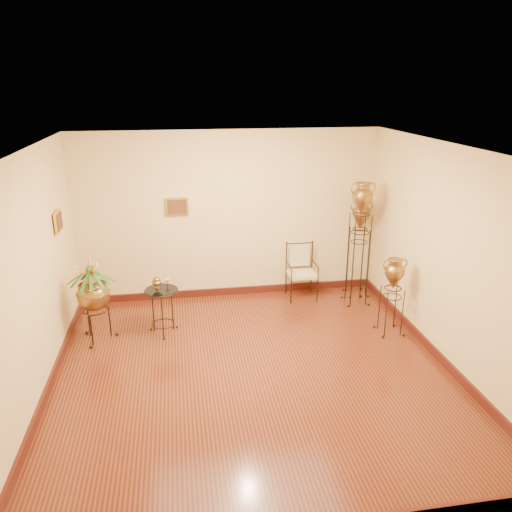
{
  "coord_description": "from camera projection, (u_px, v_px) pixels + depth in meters",
  "views": [
    {
      "loc": [
        -0.85,
        -5.46,
        3.51
      ],
      "look_at": [
        0.25,
        1.3,
        1.1
      ],
      "focal_mm": 35.0,
      "sensor_mm": 36.0,
      "label": 1
    }
  ],
  "objects": [
    {
      "name": "ground",
      "position": [
        253.0,
        371.0,
        6.38
      ],
      "size": [
        5.0,
        5.0,
        0.0
      ],
      "primitive_type": "plane",
      "color": "maroon",
      "rests_on": "ground"
    },
    {
      "name": "amphora_mid",
      "position": [
        359.0,
        248.0,
        8.43
      ],
      "size": [
        0.49,
        0.49,
        1.67
      ],
      "rotation": [
        0.0,
        0.0,
        0.41
      ],
      "color": "black",
      "rests_on": "ground"
    },
    {
      "name": "amphora_tall",
      "position": [
        359.0,
        243.0,
        8.04
      ],
      "size": [
        0.44,
        0.44,
        2.05
      ],
      "rotation": [
        0.0,
        0.0,
        0.1
      ],
      "color": "black",
      "rests_on": "ground"
    },
    {
      "name": "armchair",
      "position": [
        302.0,
        272.0,
        8.4
      ],
      "size": [
        0.53,
        0.49,
        0.93
      ],
      "rotation": [
        0.0,
        0.0,
        -0.01
      ],
      "color": "black",
      "rests_on": "ground"
    },
    {
      "name": "room_shell",
      "position": [
        252.0,
        242.0,
        5.81
      ],
      "size": [
        5.02,
        5.02,
        2.81
      ],
      "color": "beige",
      "rests_on": "ground"
    },
    {
      "name": "planter_urn",
      "position": [
        93.0,
        292.0,
        6.93
      ],
      "size": [
        0.89,
        0.89,
        1.33
      ],
      "rotation": [
        0.0,
        0.0,
        -0.3
      ],
      "color": "black",
      "rests_on": "ground"
    },
    {
      "name": "side_table",
      "position": [
        162.0,
        310.0,
        7.25
      ],
      "size": [
        0.62,
        0.62,
        0.87
      ],
      "rotation": [
        0.0,
        0.0,
        -0.4
      ],
      "color": "black",
      "rests_on": "ground"
    },
    {
      "name": "amphora_short",
      "position": [
        392.0,
        296.0,
        7.19
      ],
      "size": [
        0.44,
        0.44,
        1.17
      ],
      "rotation": [
        0.0,
        0.0,
        0.29
      ],
      "color": "black",
      "rests_on": "ground"
    }
  ]
}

